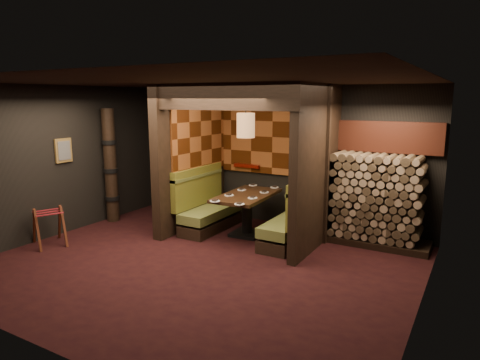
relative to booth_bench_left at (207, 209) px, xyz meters
name	(u,v)px	position (x,y,z in m)	size (l,w,h in m)	color
floor	(200,264)	(0.96, -1.65, -0.41)	(6.50, 5.50, 0.02)	black
ceiling	(196,80)	(0.96, -1.65, 2.46)	(6.50, 5.50, 0.02)	black
wall_back	(275,156)	(0.96, 1.11, 1.02)	(6.50, 0.02, 2.85)	black
wall_front	(35,220)	(0.96, -4.41, 1.02)	(6.50, 0.02, 2.85)	black
wall_left	(58,161)	(-2.30, -1.65, 1.02)	(0.02, 5.50, 2.85)	black
wall_right	(427,201)	(4.22, -1.65, 1.02)	(0.02, 5.50, 2.85)	black
partition_left	(191,158)	(-0.39, 0.00, 1.02)	(0.20, 2.20, 2.85)	black
partition_right	(317,168)	(2.26, 0.05, 1.02)	(0.15, 2.10, 2.85)	black
header_beam	(220,97)	(0.94, -0.95, 2.23)	(2.85, 0.18, 0.44)	black
tapa_back_panel	(273,137)	(0.94, 1.06, 1.42)	(2.40, 0.06, 1.55)	brown
tapa_side_panel	(200,136)	(-0.27, 0.17, 1.45)	(0.04, 1.85, 1.45)	brown
lacquer_shelf	(247,166)	(0.36, 1.00, 0.78)	(0.60, 0.12, 0.07)	#590B04
booth_bench_left	(207,209)	(0.00, 0.00, 0.00)	(0.68, 1.60, 1.14)	black
booth_bench_right	(294,222)	(1.89, 0.00, 0.00)	(0.68, 1.60, 1.14)	black
dining_table	(247,206)	(0.91, 0.01, 0.18)	(0.92, 1.59, 0.82)	black
place_settings	(247,193)	(0.91, 0.01, 0.43)	(0.75, 1.79, 0.03)	white
pendant_lamp	(246,125)	(0.91, -0.04, 1.72)	(0.33, 0.33, 0.96)	olive
framed_picture	(63,150)	(-2.25, -1.55, 1.22)	(0.05, 0.36, 0.46)	olive
luggage_rack	(49,225)	(-1.91, -2.24, -0.03)	(0.81, 0.71, 0.74)	#441B0C
totem_column	(110,166)	(-2.09, -0.55, 0.79)	(0.31, 0.31, 2.40)	black
firewood_stack	(381,201)	(3.25, 0.70, 0.42)	(1.73, 0.70, 1.64)	black
mosaic_header	(389,137)	(3.25, 1.03, 1.52)	(1.83, 0.10, 0.56)	maroon
bay_front_post	(327,166)	(2.35, 0.31, 1.02)	(0.08, 0.08, 2.85)	black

